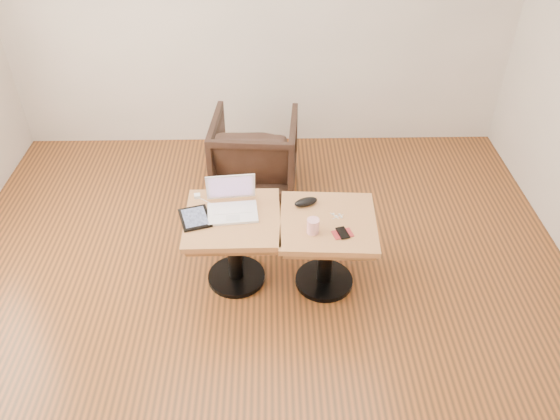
{
  "coord_description": "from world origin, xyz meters",
  "views": [
    {
      "loc": [
        0.09,
        -2.44,
        2.75
      ],
      "look_at": [
        0.14,
        0.32,
        0.61
      ],
      "focal_mm": 35.0,
      "sensor_mm": 36.0,
      "label": 1
    }
  ],
  "objects_px": {
    "laptop": "(232,204)",
    "armchair": "(255,152)",
    "side_table_left": "(234,233)",
    "striped_cup": "(313,226)",
    "side_table_right": "(327,237)"
  },
  "relations": [
    {
      "from": "striped_cup",
      "to": "armchair",
      "type": "bearing_deg",
      "value": 106.38
    },
    {
      "from": "side_table_left",
      "to": "side_table_right",
      "type": "height_order",
      "value": "same"
    },
    {
      "from": "laptop",
      "to": "armchair",
      "type": "height_order",
      "value": "laptop"
    },
    {
      "from": "striped_cup",
      "to": "side_table_right",
      "type": "bearing_deg",
      "value": 47.17
    },
    {
      "from": "striped_cup",
      "to": "side_table_left",
      "type": "bearing_deg",
      "value": 162.02
    },
    {
      "from": "side_table_right",
      "to": "striped_cup",
      "type": "distance_m",
      "value": 0.25
    },
    {
      "from": "side_table_left",
      "to": "striped_cup",
      "type": "distance_m",
      "value": 0.57
    },
    {
      "from": "side_table_left",
      "to": "striped_cup",
      "type": "xyz_separation_m",
      "value": [
        0.51,
        -0.16,
        0.19
      ]
    },
    {
      "from": "side_table_right",
      "to": "armchair",
      "type": "bearing_deg",
      "value": 115.53
    },
    {
      "from": "side_table_right",
      "to": "striped_cup",
      "type": "xyz_separation_m",
      "value": [
        -0.11,
        -0.12,
        0.19
      ]
    },
    {
      "from": "laptop",
      "to": "striped_cup",
      "type": "bearing_deg",
      "value": -30.55
    },
    {
      "from": "laptop",
      "to": "armchair",
      "type": "distance_m",
      "value": 1.13
    },
    {
      "from": "laptop",
      "to": "side_table_left",
      "type": "bearing_deg",
      "value": -92.15
    },
    {
      "from": "side_table_right",
      "to": "laptop",
      "type": "relative_size",
      "value": 1.87
    },
    {
      "from": "side_table_right",
      "to": "striped_cup",
      "type": "bearing_deg",
      "value": -129.61
    }
  ]
}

